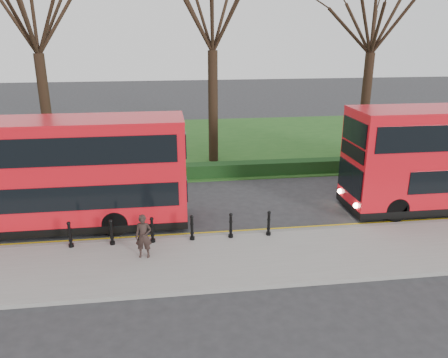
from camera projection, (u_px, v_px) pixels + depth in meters
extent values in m
plane|color=#28282B|center=(193.00, 228.00, 18.69)|extent=(120.00, 120.00, 0.00)
cube|color=gray|center=(199.00, 261.00, 15.85)|extent=(60.00, 4.00, 0.15)
cube|color=slate|center=(195.00, 237.00, 17.73)|extent=(60.00, 0.25, 0.16)
cube|color=#204E1A|center=(180.00, 143.00, 32.75)|extent=(60.00, 18.00, 0.06)
cube|color=black|center=(185.00, 172.00, 24.94)|extent=(60.00, 0.90, 0.80)
cube|color=yellow|center=(194.00, 235.00, 18.03)|extent=(60.00, 0.10, 0.01)
cube|color=yellow|center=(194.00, 233.00, 18.22)|extent=(60.00, 0.10, 0.01)
cylinder|color=black|center=(46.00, 113.00, 25.96)|extent=(0.60, 0.60, 6.82)
cylinder|color=black|center=(213.00, 108.00, 27.21)|extent=(0.60, 0.60, 6.93)
cylinder|color=black|center=(365.00, 106.00, 28.52)|extent=(0.60, 0.60, 6.74)
cylinder|color=black|center=(70.00, 235.00, 16.60)|extent=(0.15, 0.15, 1.00)
cylinder|color=black|center=(112.00, 233.00, 16.80)|extent=(0.15, 0.15, 1.00)
cylinder|color=black|center=(152.00, 230.00, 17.00)|extent=(0.15, 0.15, 1.00)
cylinder|color=black|center=(192.00, 228.00, 17.20)|extent=(0.15, 0.15, 1.00)
cylinder|color=black|center=(231.00, 226.00, 17.39)|extent=(0.15, 0.15, 1.00)
cylinder|color=black|center=(269.00, 224.00, 17.59)|extent=(0.15, 0.15, 1.00)
cube|color=red|center=(43.00, 171.00, 18.01)|extent=(11.65, 2.65, 4.29)
cube|color=black|center=(50.00, 220.00, 18.72)|extent=(11.67, 2.67, 0.32)
cube|color=black|center=(60.00, 199.00, 17.11)|extent=(9.32, 0.04, 1.01)
cube|color=black|center=(30.00, 153.00, 16.39)|extent=(11.02, 0.04, 1.11)
cylinder|color=black|center=(115.00, 223.00, 17.92)|extent=(1.06, 0.32, 1.06)
cylinder|color=black|center=(120.00, 202.00, 20.11)|extent=(1.06, 0.32, 1.06)
cube|color=black|center=(353.00, 152.00, 19.41)|extent=(0.06, 2.39, 0.60)
cylinder|color=black|center=(396.00, 209.00, 19.28)|extent=(1.08, 0.33, 1.08)
cylinder|color=black|center=(372.00, 191.00, 21.52)|extent=(1.08, 0.33, 1.08)
imported|color=black|center=(144.00, 236.00, 15.77)|extent=(0.64, 0.46, 1.64)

